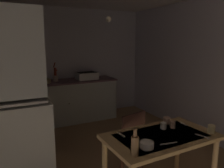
# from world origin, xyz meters

# --- Properties ---
(ground_plane) EXTENTS (5.32, 5.32, 0.00)m
(ground_plane) POSITION_xyz_m (0.00, 0.00, 0.00)
(ground_plane) COLOR #8A6C4B
(wall_back) EXTENTS (3.78, 0.10, 2.42)m
(wall_back) POSITION_xyz_m (0.00, 2.21, 1.21)
(wall_back) COLOR silver
(wall_back) RESTS_ON ground
(wall_right) EXTENTS (0.10, 4.42, 2.42)m
(wall_right) POSITION_xyz_m (1.89, 0.00, 1.21)
(wall_right) COLOR silver
(wall_right) RESTS_ON ground
(counter_cabinet) EXTENTS (1.69, 0.64, 0.89)m
(counter_cabinet) POSITION_xyz_m (0.15, 1.84, 0.44)
(counter_cabinet) COLOR #ACB3AE
(counter_cabinet) RESTS_ON ground
(sink_basin) EXTENTS (0.44, 0.34, 0.15)m
(sink_basin) POSITION_xyz_m (0.40, 1.84, 0.96)
(sink_basin) COLOR white
(sink_basin) RESTS_ON counter_cabinet
(hand_pump) EXTENTS (0.05, 0.27, 0.39)m
(hand_pump) POSITION_xyz_m (-0.27, 1.89, 1.05)
(hand_pump) COLOR maroon
(hand_pump) RESTS_ON counter_cabinet
(mixing_bowl_counter) EXTENTS (0.25, 0.25, 0.07)m
(mixing_bowl_counter) POSITION_xyz_m (-0.51, 1.79, 0.92)
(mixing_bowl_counter) COLOR beige
(mixing_bowl_counter) RESTS_ON counter_cabinet
(stoneware_crock) EXTENTS (0.11, 0.11, 0.12)m
(stoneware_crock) POSITION_xyz_m (-0.27, 1.87, 0.94)
(stoneware_crock) COLOR beige
(stoneware_crock) RESTS_ON counter_cabinet
(dining_table) EXTENTS (1.17, 0.68, 0.74)m
(dining_table) POSITION_xyz_m (0.17, -0.97, 0.64)
(dining_table) COLOR #A68656
(dining_table) RESTS_ON ground
(chair_far_side) EXTENTS (0.48, 0.48, 0.85)m
(chair_far_side) POSITION_xyz_m (0.09, -0.41, 0.46)
(chair_far_side) COLOR #4F2F23
(chair_far_side) RESTS_ON ground
(serving_bowl_wide) EXTENTS (0.13, 0.13, 0.06)m
(serving_bowl_wide) POSITION_xyz_m (-0.12, -1.13, 0.77)
(serving_bowl_wide) COLOR white
(serving_bowl_wide) RESTS_ON dining_table
(teacup_cream) EXTENTS (0.08, 0.08, 0.07)m
(teacup_cream) POSITION_xyz_m (0.44, -0.74, 0.78)
(teacup_cream) COLOR tan
(teacup_cream) RESTS_ON dining_table
(mug_tall) EXTENTS (0.06, 0.06, 0.08)m
(mug_tall) POSITION_xyz_m (0.41, -0.88, 0.78)
(mug_tall) COLOR tan
(mug_tall) RESTS_ON dining_table
(teacup_mint) EXTENTS (0.07, 0.07, 0.07)m
(teacup_mint) POSITION_xyz_m (0.30, -0.85, 0.78)
(teacup_mint) COLOR white
(teacup_mint) RESTS_ON dining_table
(mug_dark) EXTENTS (0.07, 0.07, 0.08)m
(mug_dark) POSITION_xyz_m (0.68, -1.16, 0.78)
(mug_dark) COLOR beige
(mug_dark) RESTS_ON dining_table
(glass_bottle) EXTENTS (0.07, 0.07, 0.24)m
(glass_bottle) POSITION_xyz_m (-0.29, -1.20, 0.83)
(glass_bottle) COLOR olive
(glass_bottle) RESTS_ON dining_table
(table_knife) EXTENTS (0.18, 0.05, 0.00)m
(table_knife) POSITION_xyz_m (0.11, -1.16, 0.74)
(table_knife) COLOR silver
(table_knife) RESTS_ON dining_table
(teaspoon_near_bowl) EXTENTS (0.02, 0.14, 0.00)m
(teaspoon_near_bowl) POSITION_xyz_m (-0.19, -0.78, 0.74)
(teaspoon_near_bowl) COLOR beige
(teaspoon_near_bowl) RESTS_ON dining_table
(teaspoon_by_cup) EXTENTS (0.04, 0.12, 0.00)m
(teaspoon_by_cup) POSITION_xyz_m (0.61, -0.83, 0.74)
(teaspoon_by_cup) COLOR beige
(teaspoon_by_cup) RESTS_ON dining_table
(serving_spoon) EXTENTS (0.06, 0.15, 0.00)m
(serving_spoon) POSITION_xyz_m (0.53, -1.18, 0.74)
(serving_spoon) COLOR beige
(serving_spoon) RESTS_ON dining_table
(pendant_bulb) EXTENTS (0.08, 0.08, 0.08)m
(pendant_bulb) POSITION_xyz_m (0.20, 0.33, 2.01)
(pendant_bulb) COLOR #F9EFCC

